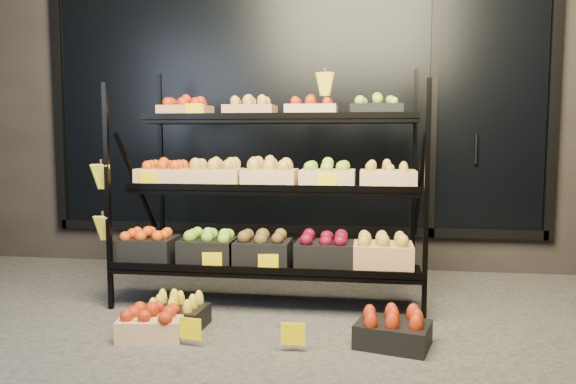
# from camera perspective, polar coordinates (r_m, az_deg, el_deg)

# --- Properties ---
(ground) EXTENTS (24.00, 24.00, 0.00)m
(ground) POSITION_cam_1_polar(r_m,az_deg,el_deg) (3.54, -3.31, -13.32)
(ground) COLOR #514F4C
(ground) RESTS_ON ground
(building) EXTENTS (6.00, 2.08, 3.50)m
(building) POSITION_cam_1_polar(r_m,az_deg,el_deg) (5.94, 1.69, 11.41)
(building) COLOR #2D2826
(building) RESTS_ON ground
(display_rack) EXTENTS (2.18, 1.02, 1.73)m
(display_rack) POSITION_cam_1_polar(r_m,az_deg,el_deg) (3.96, -1.92, 0.37)
(display_rack) COLOR black
(display_rack) RESTS_ON ground
(tag_floor_a) EXTENTS (0.13, 0.01, 0.12)m
(tag_floor_a) POSITION_cam_1_polar(r_m,az_deg,el_deg) (3.23, -9.88, -14.19)
(tag_floor_a) COLOR #F6D400
(tag_floor_a) RESTS_ON ground
(tag_floor_b) EXTENTS (0.13, 0.01, 0.12)m
(tag_floor_b) POSITION_cam_1_polar(r_m,az_deg,el_deg) (3.11, 0.50, -14.91)
(tag_floor_b) COLOR #F6D400
(tag_floor_b) RESTS_ON ground
(floor_crate_left) EXTENTS (0.40, 0.32, 0.19)m
(floor_crate_left) POSITION_cam_1_polar(r_m,az_deg,el_deg) (3.40, -13.68, -12.73)
(floor_crate_left) COLOR #DDB87F
(floor_crate_left) RESTS_ON ground
(floor_crate_midleft) EXTENTS (0.38, 0.29, 0.19)m
(floor_crate_midleft) POSITION_cam_1_polar(r_m,az_deg,el_deg) (3.55, -11.35, -11.91)
(floor_crate_midleft) COLOR black
(floor_crate_midleft) RESTS_ON ground
(floor_crate_right) EXTENTS (0.45, 0.37, 0.20)m
(floor_crate_right) POSITION_cam_1_polar(r_m,az_deg,el_deg) (3.23, 10.62, -13.61)
(floor_crate_right) COLOR black
(floor_crate_right) RESTS_ON ground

